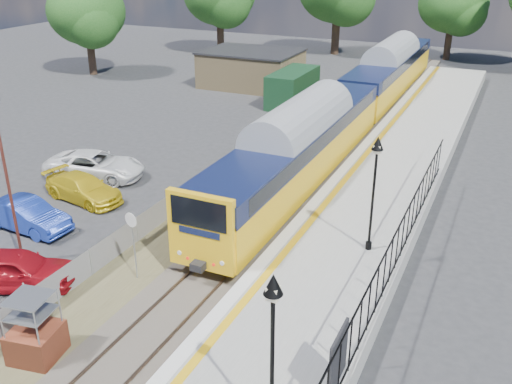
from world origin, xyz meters
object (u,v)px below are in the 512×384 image
Objects in this scene: train at (356,99)px; carpark_lamp at (6,173)px; car_blue at (27,215)px; car_white at (95,165)px; victorian_lamp_north at (376,168)px; brick_plinth at (34,329)px; car_red at (16,269)px; car_yellow at (83,188)px; victorian_lamp_south at (273,321)px; speed_sign at (133,235)px.

train is 23.25m from carpark_lamp.
car_white reaches higher than car_blue.
brick_plinth is (-7.92, -9.44, -3.21)m from victorian_lamp_north.
car_red is 0.83× the size of car_white.
brick_plinth is at bearing -130.05° from car_blue.
car_white is at bearing -127.75° from train.
carpark_lamp is at bearing -153.81° from car_yellow.
victorian_lamp_north is 12.74m from brick_plinth.
train is 26.25m from brick_plinth.
brick_plinth is at bearing -159.81° from car_white.
brick_plinth is 0.42× the size of car_white.
brick_plinth is 6.97m from carpark_lamp.
car_yellow is (-14.51, 0.49, -3.66)m from victorian_lamp_north.
car_blue is (-6.75, 6.37, -0.38)m from brick_plinth.
victorian_lamp_south is 13.82m from carpark_lamp.
car_blue is (-14.87, 6.93, -3.60)m from victorian_lamp_south.
carpark_lamp is (-4.87, 4.13, 2.79)m from brick_plinth.
speed_sign is 7.12m from car_blue.
carpark_lamp is at bearing 160.14° from victorian_lamp_south.
train is at bearing 107.66° from victorian_lamp_north.
speed_sign is (0.12, 4.98, 0.86)m from brick_plinth.
speed_sign is 0.54× the size of car_white.
speed_sign is 8.44m from car_yellow.
victorian_lamp_north is 0.87× the size of car_white.
victorian_lamp_south is 10.00m from victorian_lamp_north.
speed_sign is at bearing -96.75° from train.
car_white is at bearing 0.58° from car_red.
train is at bearing 93.51° from speed_sign.
car_blue is (-9.37, -19.72, -1.64)m from train.
train is 9.22× the size of car_yellow.
victorian_lamp_north reaches higher than train.
victorian_lamp_south and victorian_lamp_north have the same top height.
car_white is at bearing 122.47° from brick_plinth.
car_white is at bearing 37.53° from car_yellow.
speed_sign is 0.64× the size of car_yellow.
car_blue is (-14.67, -3.07, -3.60)m from victorian_lamp_north.
train is 18.68m from car_yellow.
speed_sign reaches higher than car_white.
car_blue is (-6.87, 1.39, -1.24)m from speed_sign.
brick_plinth is 4.52m from car_red.
victorian_lamp_north is at bearing 91.15° from victorian_lamp_south.
car_white is (-7.93, 12.46, -0.35)m from brick_plinth.
carpark_lamp reaches higher than car_yellow.
victorian_lamp_north is 1.62× the size of speed_sign.
brick_plinth is at bearing -81.14° from speed_sign.
train is at bearing -22.11° from car_blue.
car_red is (-11.73, 3.27, -3.55)m from victorian_lamp_south.
speed_sign is at bearing -150.23° from victorian_lamp_north.
car_white is (-1.34, 2.53, 0.10)m from car_yellow.
victorian_lamp_north is 15.41m from car_blue.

